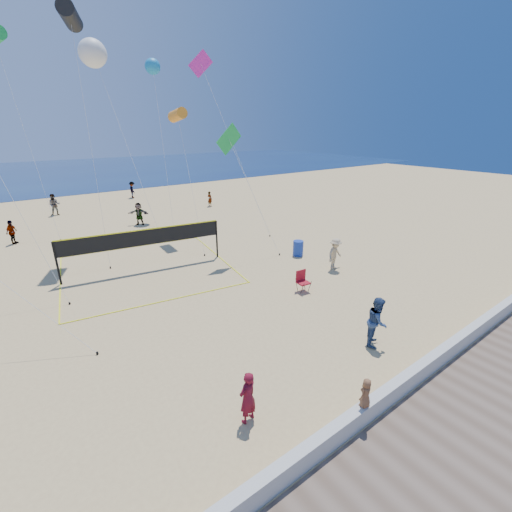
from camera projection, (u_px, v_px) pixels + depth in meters
ground at (305, 355)px, 11.87m from camera, size 120.00×120.00×0.00m
ocean at (51, 173)px, 58.47m from camera, size 140.00×50.00×0.03m
seawall at (381, 400)px, 9.51m from camera, size 32.00×0.30×0.60m
boardwalk at (453, 460)px, 8.11m from camera, size 32.00×3.60×0.03m
woman at (248, 397)px, 8.97m from camera, size 0.63×0.49×1.55m
toddler at (366, 393)px, 8.79m from camera, size 0.43×0.30×0.83m
bystander_a at (377, 321)px, 12.19m from camera, size 1.13×1.06×1.85m
bystander_b at (335, 254)px, 18.75m from camera, size 1.25×0.87×1.76m
far_person_0 at (12, 232)px, 22.82m from camera, size 0.88×1.00×1.62m
far_person_1 at (139, 214)px, 27.28m from camera, size 1.60×1.47×1.78m
far_person_2 at (210, 199)px, 33.69m from camera, size 0.50×0.62×1.47m
far_person_3 at (54, 205)px, 30.16m from camera, size 1.10×0.97×1.90m
far_person_4 at (132, 190)px, 37.67m from camera, size 0.74×1.19×1.76m
camp_chair at (302, 280)px, 16.32m from camera, size 0.60×0.72×1.14m
trash_barrel at (298, 248)px, 20.86m from camera, size 0.75×0.75×0.93m
volleyball_net at (144, 242)px, 18.45m from camera, size 9.80×9.67×2.30m
kite_1 at (70, 16)px, 17.88m from camera, size 1.68×5.03×13.44m
kite_2 at (178, 115)px, 22.05m from camera, size 1.40×5.45×8.58m
kite_4 at (231, 145)px, 18.70m from camera, size 3.30×1.83×7.63m
kite_5 at (204, 72)px, 25.97m from camera, size 1.98×8.16×12.88m
kite_6 at (93, 53)px, 22.82m from camera, size 2.32×6.92×12.90m
kite_7 at (153, 67)px, 27.18m from camera, size 2.33×5.85×12.49m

